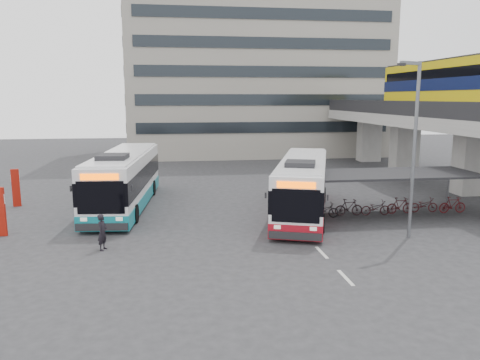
{
  "coord_description": "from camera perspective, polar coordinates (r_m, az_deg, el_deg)",
  "views": [
    {
      "loc": [
        -3.88,
        -22.34,
        6.85
      ],
      "look_at": [
        -0.11,
        4.81,
        2.0
      ],
      "focal_mm": 35.0,
      "sensor_mm": 36.0,
      "label": 1
    }
  ],
  "objects": [
    {
      "name": "sign_totem_mid",
      "position": [
        26.17,
        -27.2,
        -3.38
      ],
      "size": [
        0.54,
        0.21,
        2.49
      ],
      "rotation": [
        0.0,
        0.0,
        -0.1
      ],
      "color": "#991409",
      "rests_on": "ground"
    },
    {
      "name": "ground",
      "position": [
        23.69,
        1.88,
        -6.78
      ],
      "size": [
        120.0,
        120.0,
        0.0
      ],
      "primitive_type": "plane",
      "color": "#28282B",
      "rests_on": "ground"
    },
    {
      "name": "bike_shelter",
      "position": [
        28.71,
        17.74,
        -1.31
      ],
      "size": [
        10.0,
        4.0,
        2.54
      ],
      "color": "#595B60",
      "rests_on": "ground"
    },
    {
      "name": "bus_teal",
      "position": [
        30.33,
        -13.88,
        0.02
      ],
      "size": [
        3.79,
        12.78,
        3.73
      ],
      "rotation": [
        0.0,
        0.0,
        -0.09
      ],
      "color": "white",
      "rests_on": "ground"
    },
    {
      "name": "lamp_post",
      "position": [
        23.91,
        20.38,
        4.62
      ],
      "size": [
        1.43,
        0.71,
        8.52
      ],
      "rotation": [
        0.0,
        0.0,
        0.39
      ],
      "color": "#595B60",
      "rests_on": "ground"
    },
    {
      "name": "viaduct",
      "position": [
        39.24,
        24.52,
        8.24
      ],
      "size": [
        8.0,
        32.0,
        9.68
      ],
      "color": "gray",
      "rests_on": "ground"
    },
    {
      "name": "pedestrian",
      "position": [
        22.18,
        -16.41,
        -6.12
      ],
      "size": [
        0.57,
        0.7,
        1.67
      ],
      "primitive_type": "imported",
      "rotation": [
        0.0,
        0.0,
        1.26
      ],
      "color": "black",
      "rests_on": "ground"
    },
    {
      "name": "road_markings",
      "position": [
        21.49,
        9.92,
        -8.69
      ],
      "size": [
        0.15,
        7.6,
        0.01
      ],
      "color": "beige",
      "rests_on": "ground"
    },
    {
      "name": "office_block",
      "position": [
        59.44,
        1.77,
        15.48
      ],
      "size": [
        30.0,
        15.0,
        25.0
      ],
      "primitive_type": "cube",
      "color": "gray",
      "rests_on": "ground"
    },
    {
      "name": "bus_main",
      "position": [
        27.9,
        7.65,
        -0.79
      ],
      "size": [
        6.31,
        12.25,
        3.56
      ],
      "rotation": [
        0.0,
        0.0,
        -0.32
      ],
      "color": "white",
      "rests_on": "ground"
    },
    {
      "name": "sign_totem_north",
      "position": [
        32.86,
        -25.66,
        -0.79
      ],
      "size": [
        0.51,
        0.31,
        2.41
      ],
      "rotation": [
        0.0,
        0.0,
        0.34
      ],
      "color": "#991409",
      "rests_on": "ground"
    }
  ]
}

